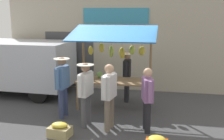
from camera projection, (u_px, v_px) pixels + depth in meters
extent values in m
plane|color=#424244|center=(114.00, 108.00, 8.56)|extent=(40.00, 40.00, 0.00)
cube|color=#B2A893|center=(125.00, 45.00, 10.32)|extent=(9.00, 0.25, 3.40)
cube|color=teal|center=(116.00, 16.00, 10.02)|extent=(2.40, 0.06, 0.56)
cube|color=#47474C|center=(70.00, 59.00, 10.71)|extent=(1.90, 0.04, 2.10)
cube|color=olive|center=(114.00, 81.00, 8.38)|extent=(2.20, 0.90, 0.05)
cylinder|color=olive|center=(77.00, 97.00, 8.29)|extent=(0.06, 0.06, 0.83)
cylinder|color=olive|center=(147.00, 101.00, 7.91)|extent=(0.06, 0.06, 0.83)
cylinder|color=olive|center=(85.00, 89.00, 9.04)|extent=(0.06, 0.06, 0.83)
cylinder|color=olive|center=(149.00, 93.00, 8.65)|extent=(0.06, 0.06, 0.83)
cylinder|color=olive|center=(84.00, 67.00, 8.90)|extent=(0.07, 0.07, 2.35)
cylinder|color=olive|center=(150.00, 69.00, 8.50)|extent=(0.07, 0.07, 2.35)
cylinder|color=olive|center=(116.00, 37.00, 8.50)|extent=(2.12, 0.06, 0.06)
cube|color=#19518C|center=(113.00, 33.00, 7.94)|extent=(2.50, 1.46, 0.39)
cylinder|color=brown|center=(142.00, 42.00, 8.35)|extent=(0.01, 0.01, 0.28)
ellipsoid|color=yellow|center=(142.00, 51.00, 8.40)|extent=(0.24, 0.21, 0.28)
cylinder|color=brown|center=(132.00, 41.00, 8.45)|extent=(0.01, 0.01, 0.26)
ellipsoid|color=#B2CC4C|center=(132.00, 50.00, 8.50)|extent=(0.25, 0.25, 0.29)
cylinder|color=brown|center=(122.00, 42.00, 8.47)|extent=(0.01, 0.01, 0.32)
ellipsoid|color=yellow|center=(122.00, 53.00, 8.54)|extent=(0.27, 0.27, 0.35)
cylinder|color=brown|center=(111.00, 41.00, 8.56)|extent=(0.01, 0.01, 0.28)
ellipsoid|color=#B2CC4C|center=(111.00, 51.00, 8.63)|extent=(0.17, 0.20, 0.38)
cylinder|color=brown|center=(101.00, 40.00, 8.57)|extent=(0.01, 0.01, 0.20)
ellipsoid|color=yellow|center=(102.00, 48.00, 8.63)|extent=(0.18, 0.16, 0.30)
cylinder|color=brown|center=(91.00, 41.00, 8.65)|extent=(0.01, 0.01, 0.31)
ellipsoid|color=yellow|center=(91.00, 51.00, 8.71)|extent=(0.18, 0.15, 0.27)
ellipsoid|color=gold|center=(89.00, 78.00, 8.35)|extent=(0.14, 0.19, 0.10)
sphere|color=#729E4C|center=(100.00, 75.00, 8.62)|extent=(0.20, 0.20, 0.20)
cylinder|color=#232328|center=(127.00, 88.00, 9.27)|extent=(0.14, 0.14, 0.80)
cylinder|color=#232328|center=(126.00, 90.00, 9.01)|extent=(0.14, 0.14, 0.80)
cube|color=black|center=(127.00, 69.00, 9.00)|extent=(0.23, 0.49, 0.57)
cylinder|color=black|center=(128.00, 66.00, 9.29)|extent=(0.09, 0.09, 0.52)
cylinder|color=black|center=(126.00, 70.00, 8.70)|extent=(0.09, 0.09, 0.52)
sphere|color=#A87A5B|center=(127.00, 56.00, 8.91)|extent=(0.22, 0.22, 0.22)
cylinder|color=beige|center=(127.00, 54.00, 8.90)|extent=(0.42, 0.42, 0.02)
cylinder|color=#4C4C51|center=(84.00, 112.00, 7.02)|extent=(0.14, 0.14, 0.82)
cylinder|color=#4C4C51|center=(88.00, 109.00, 7.27)|extent=(0.14, 0.14, 0.82)
cube|color=silver|center=(86.00, 84.00, 7.00)|extent=(0.30, 0.52, 0.58)
cylinder|color=silver|center=(80.00, 86.00, 6.71)|extent=(0.09, 0.09, 0.53)
cylinder|color=silver|center=(91.00, 81.00, 7.28)|extent=(0.09, 0.09, 0.53)
sphere|color=#8C664C|center=(85.00, 67.00, 6.91)|extent=(0.22, 0.22, 0.22)
cylinder|color=beige|center=(85.00, 65.00, 6.89)|extent=(0.43, 0.43, 0.02)
cylinder|color=#726656|center=(107.00, 116.00, 6.79)|extent=(0.14, 0.14, 0.83)
cylinder|color=#726656|center=(111.00, 112.00, 7.04)|extent=(0.14, 0.14, 0.83)
cube|color=silver|center=(109.00, 86.00, 6.77)|extent=(0.31, 0.53, 0.58)
cylinder|color=silver|center=(104.00, 89.00, 6.48)|extent=(0.09, 0.09, 0.54)
cylinder|color=silver|center=(114.00, 82.00, 7.04)|extent=(0.09, 0.09, 0.54)
sphere|color=tan|center=(109.00, 69.00, 6.68)|extent=(0.23, 0.23, 0.23)
cylinder|color=navy|center=(61.00, 104.00, 7.61)|extent=(0.14, 0.14, 0.84)
cylinder|color=navy|center=(65.00, 101.00, 7.88)|extent=(0.14, 0.14, 0.84)
cube|color=#476B9E|center=(62.00, 77.00, 7.60)|extent=(0.25, 0.52, 0.60)
cylinder|color=#476B9E|center=(57.00, 79.00, 7.30)|extent=(0.09, 0.09, 0.55)
cylinder|color=#476B9E|center=(67.00, 74.00, 7.89)|extent=(0.09, 0.09, 0.55)
sphere|color=#8C664C|center=(62.00, 61.00, 7.51)|extent=(0.23, 0.23, 0.23)
cylinder|color=beige|center=(62.00, 59.00, 7.49)|extent=(0.44, 0.44, 0.02)
cylinder|color=#232328|center=(148.00, 118.00, 6.69)|extent=(0.14, 0.14, 0.79)
cylinder|color=#232328|center=(146.00, 114.00, 6.95)|extent=(0.14, 0.14, 0.79)
cube|color=#93669E|center=(147.00, 89.00, 6.68)|extent=(0.33, 0.52, 0.56)
cylinder|color=#93669E|center=(150.00, 92.00, 6.39)|extent=(0.09, 0.09, 0.51)
cylinder|color=#93669E|center=(145.00, 85.00, 6.97)|extent=(0.09, 0.09, 0.51)
sphere|color=tan|center=(148.00, 72.00, 6.60)|extent=(0.22, 0.22, 0.22)
cube|color=silver|center=(10.00, 63.00, 9.91)|extent=(4.45, 1.98, 1.55)
cylinder|color=black|center=(38.00, 93.00, 8.96)|extent=(0.66, 0.20, 0.66)
cylinder|color=black|center=(59.00, 81.00, 10.55)|extent=(0.66, 0.20, 0.66)
cube|color=tan|center=(60.00, 132.00, 6.56)|extent=(0.56, 0.45, 0.24)
ellipsoid|color=yellow|center=(60.00, 125.00, 6.52)|extent=(0.39, 0.28, 0.12)
ellipsoid|color=yellow|center=(157.00, 139.00, 5.69)|extent=(0.35, 0.31, 0.12)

